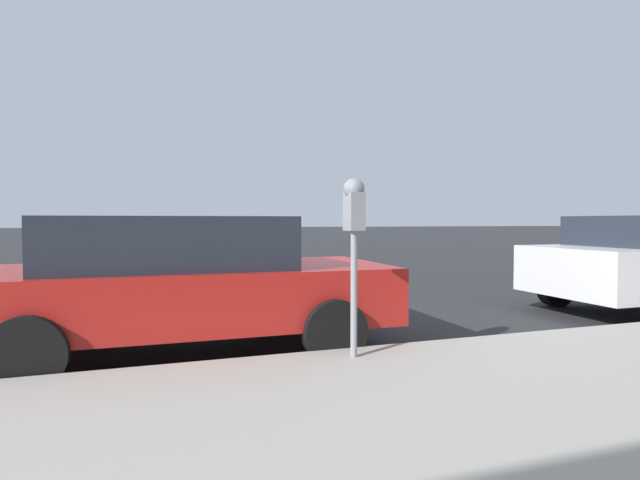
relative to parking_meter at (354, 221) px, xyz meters
name	(u,v)px	position (x,y,z in m)	size (l,w,h in m)	color
ground_plane	(218,327)	(2.51, 0.89, -1.41)	(220.00, 220.00, 0.00)	#2B2B2D
parking_meter	(354,221)	(0.00, 0.00, 0.00)	(0.21, 0.19, 1.61)	gray
car_red	(183,280)	(1.38, 1.40, -0.64)	(2.16, 4.31, 1.45)	#B21E19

